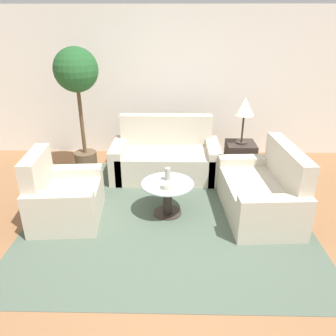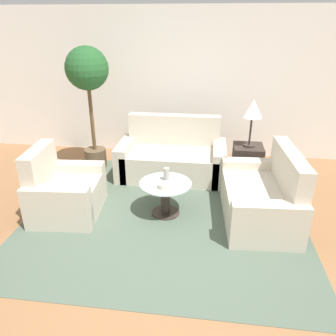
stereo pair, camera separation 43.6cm
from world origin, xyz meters
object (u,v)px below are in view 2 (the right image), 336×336
at_px(potted_plant, 88,81).
at_px(bowl, 164,186).
at_px(sofa_main, 172,158).
at_px(coffee_table, 165,194).
at_px(armchair, 63,193).
at_px(loveseat, 265,198).
at_px(vase, 166,174).
at_px(table_lamp, 253,110).

relative_size(potted_plant, bowl, 12.51).
distance_m(sofa_main, coffee_table, 1.23).
height_order(armchair, bowl, armchair).
bearing_deg(bowl, loveseat, 8.77).
bearing_deg(armchair, coffee_table, -88.73).
bearing_deg(coffee_table, bowl, -87.93).
bearing_deg(loveseat, armchair, -89.17).
height_order(armchair, loveseat, loveseat).
relative_size(sofa_main, loveseat, 1.18).
height_order(armchair, coffee_table, armchair).
distance_m(coffee_table, vase, 0.26).
relative_size(sofa_main, table_lamp, 2.37).
xyz_separation_m(armchair, loveseat, (2.60, 0.20, 0.00)).
relative_size(table_lamp, vase, 4.21).
height_order(table_lamp, bowl, table_lamp).
height_order(sofa_main, table_lamp, table_lamp).
bearing_deg(vase, potted_plant, 137.97).
distance_m(sofa_main, vase, 1.18).
distance_m(loveseat, vase, 1.29).
relative_size(coffee_table, bowl, 4.20).
distance_m(loveseat, coffee_table, 1.26).
bearing_deg(vase, bowl, -88.66).
distance_m(vase, bowl, 0.22).
bearing_deg(potted_plant, sofa_main, -5.42).
xyz_separation_m(table_lamp, vase, (-1.14, -1.08, -0.61)).
height_order(coffee_table, vase, vase).
bearing_deg(sofa_main, potted_plant, 174.58).
xyz_separation_m(loveseat, vase, (-1.26, 0.02, 0.25)).
bearing_deg(table_lamp, loveseat, -83.57).
xyz_separation_m(coffee_table, potted_plant, (-1.42, 1.36, 1.18)).
height_order(loveseat, table_lamp, table_lamp).
height_order(potted_plant, bowl, potted_plant).
bearing_deg(table_lamp, bowl, -131.17).
bearing_deg(coffee_table, sofa_main, 92.70).
relative_size(potted_plant, vase, 11.67).
relative_size(sofa_main, bowl, 10.68).
xyz_separation_m(loveseat, potted_plant, (-2.68, 1.30, 1.18)).
relative_size(armchair, potted_plant, 0.50).
bearing_deg(coffee_table, table_lamp, 45.58).
distance_m(sofa_main, potted_plant, 1.81).
xyz_separation_m(potted_plant, bowl, (1.42, -1.50, -0.99)).
xyz_separation_m(sofa_main, loveseat, (1.32, -1.17, -0.00)).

